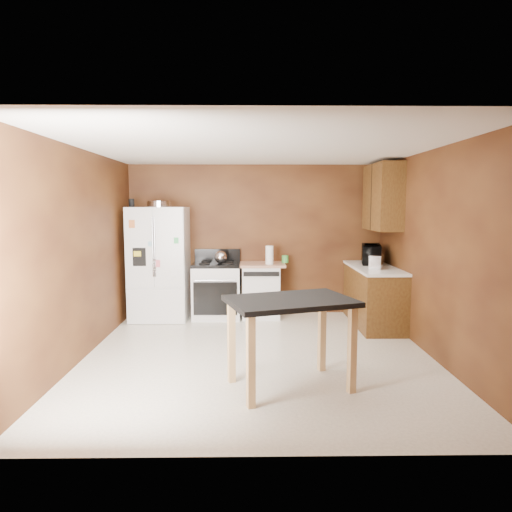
{
  "coord_description": "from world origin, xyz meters",
  "views": [
    {
      "loc": [
        -0.1,
        -5.4,
        1.84
      ],
      "look_at": [
        -0.01,
        0.85,
        1.13
      ],
      "focal_mm": 32.0,
      "sensor_mm": 36.0,
      "label": 1
    }
  ],
  "objects_px": {
    "pen_cup": "(132,203)",
    "microwave": "(371,255)",
    "paper_towel": "(269,255)",
    "refrigerator": "(159,263)",
    "green_canister": "(285,259)",
    "gas_range": "(217,290)",
    "roasting_pan": "(159,204)",
    "dishwasher": "(261,290)",
    "toaster": "(376,262)",
    "kettle": "(221,257)",
    "island": "(290,313)"
  },
  "relations": [
    {
      "from": "toaster",
      "to": "dishwasher",
      "type": "relative_size",
      "value": 0.31
    },
    {
      "from": "paper_towel",
      "to": "refrigerator",
      "type": "xyz_separation_m",
      "value": [
        -1.77,
        0.03,
        -0.14
      ]
    },
    {
      "from": "kettle",
      "to": "gas_range",
      "type": "relative_size",
      "value": 0.18
    },
    {
      "from": "roasting_pan",
      "to": "microwave",
      "type": "relative_size",
      "value": 0.74
    },
    {
      "from": "refrigerator",
      "to": "microwave",
      "type": "bearing_deg",
      "value": -1.98
    },
    {
      "from": "gas_range",
      "to": "island",
      "type": "distance_m",
      "value": 3.06
    },
    {
      "from": "gas_range",
      "to": "dishwasher",
      "type": "bearing_deg",
      "value": 1.94
    },
    {
      "from": "kettle",
      "to": "green_canister",
      "type": "bearing_deg",
      "value": 8.97
    },
    {
      "from": "toaster",
      "to": "gas_range",
      "type": "xyz_separation_m",
      "value": [
        -2.4,
        0.71,
        -0.54
      ]
    },
    {
      "from": "roasting_pan",
      "to": "green_canister",
      "type": "height_order",
      "value": "roasting_pan"
    },
    {
      "from": "microwave",
      "to": "island",
      "type": "height_order",
      "value": "microwave"
    },
    {
      "from": "roasting_pan",
      "to": "paper_towel",
      "type": "relative_size",
      "value": 1.3
    },
    {
      "from": "pen_cup",
      "to": "microwave",
      "type": "height_order",
      "value": "pen_cup"
    },
    {
      "from": "toaster",
      "to": "refrigerator",
      "type": "bearing_deg",
      "value": -166.88
    },
    {
      "from": "green_canister",
      "to": "microwave",
      "type": "bearing_deg",
      "value": -11.56
    },
    {
      "from": "microwave",
      "to": "gas_range",
      "type": "distance_m",
      "value": 2.54
    },
    {
      "from": "green_canister",
      "to": "microwave",
      "type": "relative_size",
      "value": 0.23
    },
    {
      "from": "toaster",
      "to": "island",
      "type": "distance_m",
      "value": 2.63
    },
    {
      "from": "pen_cup",
      "to": "microwave",
      "type": "distance_m",
      "value": 3.86
    },
    {
      "from": "roasting_pan",
      "to": "gas_range",
      "type": "xyz_separation_m",
      "value": [
        0.89,
        0.07,
        -1.39
      ]
    },
    {
      "from": "paper_towel",
      "to": "green_canister",
      "type": "distance_m",
      "value": 0.33
    },
    {
      "from": "gas_range",
      "to": "dishwasher",
      "type": "distance_m",
      "value": 0.72
    },
    {
      "from": "microwave",
      "to": "dishwasher",
      "type": "bearing_deg",
      "value": 94.8
    },
    {
      "from": "green_canister",
      "to": "gas_range",
      "type": "relative_size",
      "value": 0.11
    },
    {
      "from": "green_canister",
      "to": "gas_range",
      "type": "distance_m",
      "value": 1.23
    },
    {
      "from": "pen_cup",
      "to": "green_canister",
      "type": "distance_m",
      "value": 2.6
    },
    {
      "from": "roasting_pan",
      "to": "refrigerator",
      "type": "xyz_separation_m",
      "value": [
        -0.02,
        0.01,
        -0.95
      ]
    },
    {
      "from": "toaster",
      "to": "green_canister",
      "type": "bearing_deg",
      "value": 171.9
    },
    {
      "from": "paper_towel",
      "to": "green_canister",
      "type": "height_order",
      "value": "paper_towel"
    },
    {
      "from": "green_canister",
      "to": "toaster",
      "type": "height_order",
      "value": "toaster"
    },
    {
      "from": "kettle",
      "to": "toaster",
      "type": "relative_size",
      "value": 0.73
    },
    {
      "from": "kettle",
      "to": "dishwasher",
      "type": "distance_m",
      "value": 0.85
    },
    {
      "from": "green_canister",
      "to": "kettle",
      "type": "bearing_deg",
      "value": -171.03
    },
    {
      "from": "dishwasher",
      "to": "island",
      "type": "xyz_separation_m",
      "value": [
        0.22,
        -2.92,
        0.32
      ]
    },
    {
      "from": "paper_towel",
      "to": "gas_range",
      "type": "relative_size",
      "value": 0.27
    },
    {
      "from": "pen_cup",
      "to": "gas_range",
      "type": "height_order",
      "value": "pen_cup"
    },
    {
      "from": "toaster",
      "to": "island",
      "type": "height_order",
      "value": "toaster"
    },
    {
      "from": "green_canister",
      "to": "paper_towel",
      "type": "bearing_deg",
      "value": -145.37
    },
    {
      "from": "pen_cup",
      "to": "toaster",
      "type": "xyz_separation_m",
      "value": [
        3.7,
        -0.55,
        -0.86
      ]
    },
    {
      "from": "roasting_pan",
      "to": "island",
      "type": "distance_m",
      "value": 3.53
    },
    {
      "from": "kettle",
      "to": "toaster",
      "type": "bearing_deg",
      "value": -15.48
    },
    {
      "from": "paper_towel",
      "to": "island",
      "type": "height_order",
      "value": "paper_towel"
    },
    {
      "from": "microwave",
      "to": "gas_range",
      "type": "height_order",
      "value": "microwave"
    },
    {
      "from": "microwave",
      "to": "refrigerator",
      "type": "bearing_deg",
      "value": 99.41
    },
    {
      "from": "paper_towel",
      "to": "refrigerator",
      "type": "distance_m",
      "value": 1.77
    },
    {
      "from": "roasting_pan",
      "to": "toaster",
      "type": "height_order",
      "value": "roasting_pan"
    },
    {
      "from": "paper_towel",
      "to": "green_canister",
      "type": "relative_size",
      "value": 2.45
    },
    {
      "from": "refrigerator",
      "to": "island",
      "type": "xyz_separation_m",
      "value": [
        1.85,
        -2.83,
        -0.13
      ]
    },
    {
      "from": "pen_cup",
      "to": "green_canister",
      "type": "height_order",
      "value": "pen_cup"
    },
    {
      "from": "refrigerator",
      "to": "dishwasher",
      "type": "relative_size",
      "value": 2.02
    }
  ]
}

